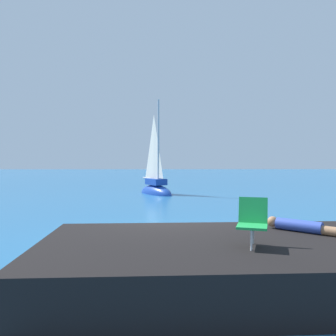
# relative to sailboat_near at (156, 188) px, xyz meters

# --- Properties ---
(ground_plane) EXTENTS (160.00, 160.00, 0.00)m
(ground_plane) POSITION_rel_sailboat_near_xyz_m (0.53, -13.93, -0.37)
(ground_plane) COLOR #236093
(shore_ledge) EXTENTS (7.51, 3.83, 0.80)m
(shore_ledge) POSITION_rel_sailboat_near_xyz_m (1.83, -16.71, 0.03)
(shore_ledge) COLOR black
(shore_ledge) RESTS_ON ground
(boulder_seaward) EXTENTS (1.38, 1.43, 0.75)m
(boulder_seaward) POSITION_rel_sailboat_near_xyz_m (1.12, -14.77, -0.37)
(boulder_seaward) COLOR black
(boulder_seaward) RESTS_ON ground
(boulder_inland) EXTENTS (1.60, 1.51, 0.90)m
(boulder_inland) POSITION_rel_sailboat_near_xyz_m (1.50, -14.39, -0.37)
(boulder_inland) COLOR black
(boulder_inland) RESTS_ON ground
(sailboat_near) EXTENTS (2.81, 3.74, 6.84)m
(sailboat_near) POSITION_rel_sailboat_near_xyz_m (0.00, 0.00, 0.00)
(sailboat_near) COLOR #193D99
(sailboat_near) RESTS_ON ground
(person_sunbather) EXTENTS (1.39, 1.29, 0.25)m
(person_sunbather) POSITION_rel_sailboat_near_xyz_m (3.15, -16.09, 0.54)
(person_sunbather) COLOR #334CB2
(person_sunbather) RESTS_ON shore_ledge
(beach_chair) EXTENTS (0.64, 0.72, 0.80)m
(beach_chair) POSITION_rel_sailboat_near_xyz_m (1.81, -17.11, 0.87)
(beach_chair) COLOR green
(beach_chair) RESTS_ON shore_ledge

